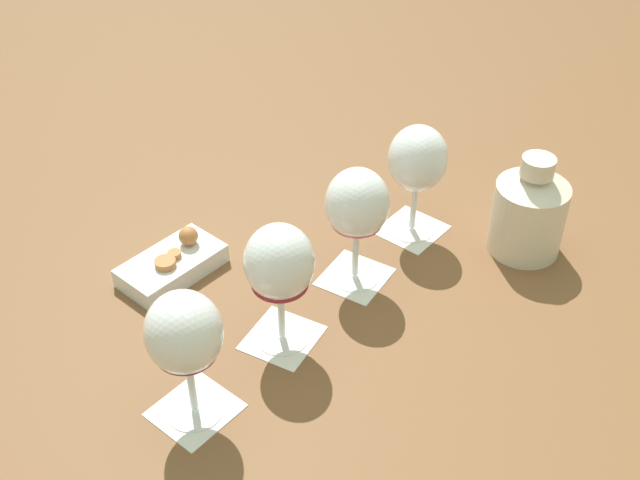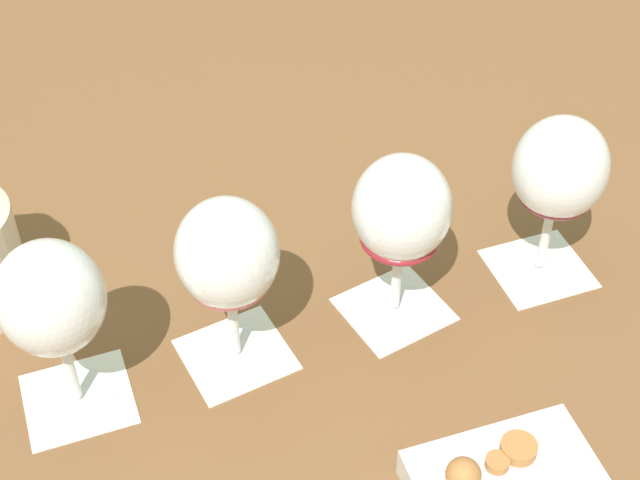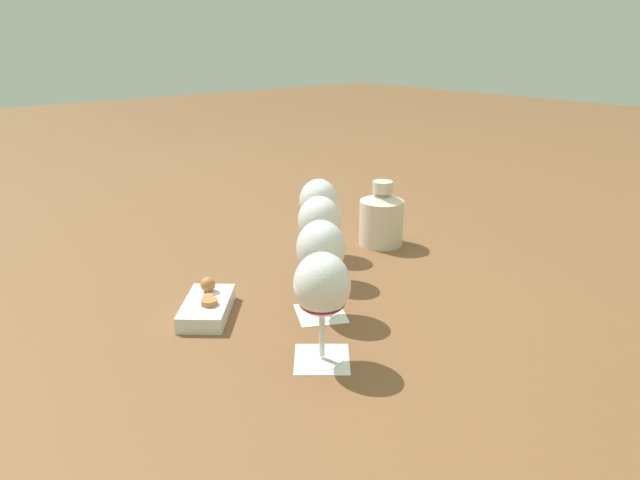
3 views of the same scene
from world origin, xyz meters
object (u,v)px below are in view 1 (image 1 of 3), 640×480
wine_glass_1 (359,208)px  wine_glass_2 (281,267)px  ceramic_vase (530,211)px  snack_dish (174,264)px  wine_glass_3 (186,338)px  wine_glass_0 (419,163)px

wine_glass_1 → wine_glass_2: size_ratio=1.00×
ceramic_vase → wine_glass_1: bearing=-75.3°
wine_glass_2 → snack_dish: (-0.14, -0.17, -0.11)m
wine_glass_1 → wine_glass_2: same height
wine_glass_2 → ceramic_vase: 0.43m
ceramic_vase → snack_dish: size_ratio=0.96×
ceramic_vase → wine_glass_2: bearing=-61.9°
wine_glass_1 → wine_glass_3: (0.26, -0.21, -0.00)m
ceramic_vase → snack_dish: (0.06, -0.55, -0.05)m
wine_glass_3 → ceramic_vase: (-0.33, 0.48, -0.06)m
wine_glass_3 → ceramic_vase: bearing=124.3°
wine_glass_2 → wine_glass_3: 0.17m
wine_glass_1 → wine_glass_2: (0.13, -0.11, 0.00)m
wine_glass_0 → snack_dish: 0.41m
wine_glass_3 → snack_dish: wine_glass_3 is taller
wine_glass_3 → snack_dish: bearing=-166.6°
wine_glass_0 → wine_glass_3: bearing=-39.6°
wine_glass_0 → snack_dish: bearing=-74.1°
wine_glass_2 → wine_glass_3: bearing=-39.8°
ceramic_vase → wine_glass_0: bearing=-105.4°
wine_glass_2 → ceramic_vase: (-0.20, 0.38, -0.06)m
wine_glass_3 → ceramic_vase: size_ratio=1.13×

